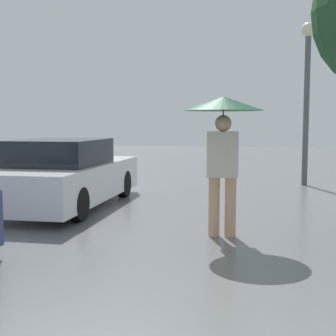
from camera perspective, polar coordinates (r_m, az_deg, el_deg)
The scene contains 3 objects.
pedestrian at distance 6.58m, azimuth 6.74°, elevation 5.13°, with size 1.12×1.12×1.98m.
parked_car_farthest at distance 9.21m, azimuth -12.52°, elevation -0.88°, with size 1.75×4.20×1.30m.
street_lamp at distance 12.54m, azimuth 16.60°, elevation 10.16°, with size 0.36×0.36×4.11m.
Camera 1 is at (0.49, -1.07, 1.63)m, focal length 50.00 mm.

